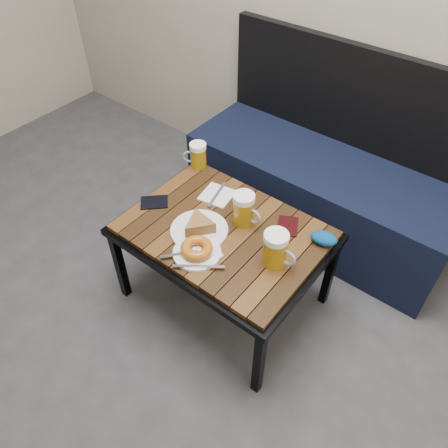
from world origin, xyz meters
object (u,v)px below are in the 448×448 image
Objects in this scene: beer_mug_right at (276,249)px; plate_bagel at (197,250)px; bench at (321,186)px; plate_pie at (199,227)px; passport_navy at (154,202)px; beer_mug_centre at (244,209)px; passport_burgundy at (288,226)px; knit_pouch at (324,238)px; beer_mug_left at (198,155)px; cafe_table at (224,236)px.

beer_mug_right reaches higher than plate_bagel.
bench reaches higher than plate_pie.
beer_mug_right reaches higher than passport_navy.
plate_pie is (-0.11, -0.16, -0.05)m from beer_mug_centre.
plate_bagel is 0.40m from passport_burgundy.
bench reaches higher than knit_pouch.
knit_pouch is (0.43, 0.26, -0.00)m from plate_pie.
passport_burgundy is at bearing 140.39° from beer_mug_left.
bench reaches higher than cafe_table.
passport_burgundy is at bearing 29.33° from beer_mug_centre.
cafe_table is 7.10× the size of passport_navy.
bench is at bearing 78.87° from plate_pie.
plate_bagel is (0.00, -0.17, 0.07)m from cafe_table.
bench is 0.84m from plate_pie.
passport_navy is at bearing -158.99° from beer_mug_centre.
beer_mug_right reaches higher than beer_mug_centre.
beer_mug_left is at bearing -134.15° from bench.
plate_pie is 0.27m from passport_navy.
beer_mug_centre is at bearing 55.98° from plate_pie.
passport_navy is 1.03× the size of passport_burgundy.
beer_mug_right is 0.31m from plate_bagel.
beer_mug_centre is (0.40, -0.17, 0.01)m from beer_mug_left.
passport_navy is at bearing -177.98° from beer_mug_right.
passport_burgundy is 0.16m from knit_pouch.
plate_bagel is at bearing -146.84° from passport_burgundy.
cafe_table is 3.58× the size of plate_bagel.
plate_pie is (-0.33, -0.05, -0.05)m from beer_mug_right.
beer_mug_left is (-0.45, -0.46, 0.26)m from bench.
knit_pouch is (0.10, 0.21, -0.05)m from beer_mug_right.
plate_pie reaches higher than cafe_table.
beer_mug_left is 1.10× the size of passport_burgundy.
bench is at bearing 74.19° from passport_burgundy.
passport_navy is at bearing -160.40° from knit_pouch.
cafe_table is 0.27m from passport_burgundy.
plate_pie is at bearing 100.04° from beer_mug_left.
beer_mug_right is 0.65× the size of plate_bagel.
passport_burgundy is (0.56, -0.08, -0.06)m from beer_mug_left.
bench is 12.78× the size of knit_pouch.
bench is at bearing 83.10° from cafe_table.
bench reaches higher than plate_bagel.
passport_navy is at bearing 177.35° from plate_pie.
beer_mug_centre is at bearing -94.39° from bench.
beer_mug_right is 0.64× the size of plate_pie.
plate_bagel is at bearing -89.33° from cafe_table.
bench is at bearing 101.54° from beer_mug_right.
beer_mug_left is 0.44m from beer_mug_centre.
beer_mug_left is at bearing 130.07° from plate_bagel.
passport_burgundy is at bearing 106.22° from beer_mug_right.
plate_bagel is at bearing 28.11° from passport_navy.
beer_mug_centre is at bearing 152.78° from beer_mug_right.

